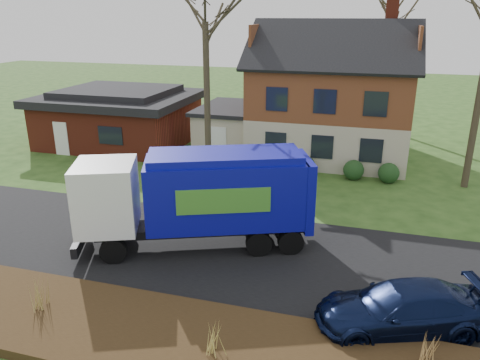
# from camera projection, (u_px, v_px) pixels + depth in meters

# --- Properties ---
(ground) EXTENTS (120.00, 120.00, 0.00)m
(ground) POSITION_uv_depth(u_px,v_px,m) (233.00, 253.00, 17.40)
(ground) COLOR #264517
(ground) RESTS_ON ground
(road) EXTENTS (80.00, 7.00, 0.02)m
(road) POSITION_uv_depth(u_px,v_px,m) (233.00, 253.00, 17.40)
(road) COLOR black
(road) RESTS_ON ground
(mulch_verge) EXTENTS (80.00, 3.50, 0.30)m
(mulch_verge) POSITION_uv_depth(u_px,v_px,m) (175.00, 340.00, 12.56)
(mulch_verge) COLOR black
(mulch_verge) RESTS_ON ground
(main_house) EXTENTS (12.95, 8.95, 9.26)m
(main_house) POSITION_uv_depth(u_px,v_px,m) (323.00, 90.00, 28.22)
(main_house) COLOR #C0B19A
(main_house) RESTS_ON ground
(ranch_house) EXTENTS (9.80, 8.20, 3.70)m
(ranch_house) POSITION_uv_depth(u_px,v_px,m) (120.00, 116.00, 31.70)
(ranch_house) COLOR maroon
(ranch_house) RESTS_ON ground
(garbage_truck) EXTENTS (8.88, 5.41, 3.71)m
(garbage_truck) POSITION_uv_depth(u_px,v_px,m) (200.00, 194.00, 17.25)
(garbage_truck) COLOR black
(garbage_truck) RESTS_ON ground
(silver_sedan) EXTENTS (4.67, 3.12, 1.46)m
(silver_sedan) POSITION_uv_depth(u_px,v_px,m) (215.00, 183.00, 22.42)
(silver_sedan) COLOR #B4B7BC
(silver_sedan) RESTS_ON ground
(navy_wagon) EXTENTS (5.17, 3.50, 1.39)m
(navy_wagon) POSITION_uv_depth(u_px,v_px,m) (401.00, 309.00, 12.96)
(navy_wagon) COLOR black
(navy_wagon) RESTS_ON ground
(grass_clump_west) EXTENTS (0.37, 0.31, 0.98)m
(grass_clump_west) POSITION_uv_depth(u_px,v_px,m) (41.00, 293.00, 13.53)
(grass_clump_west) COLOR olive
(grass_clump_west) RESTS_ON mulch_verge
(grass_clump_mid) EXTENTS (0.34, 0.28, 0.95)m
(grass_clump_mid) POSITION_uv_depth(u_px,v_px,m) (215.00, 339.00, 11.67)
(grass_clump_mid) COLOR tan
(grass_clump_mid) RESTS_ON mulch_verge
(grass_clump_east) EXTENTS (0.35, 0.29, 0.87)m
(grass_clump_east) POSITION_uv_depth(u_px,v_px,m) (428.00, 350.00, 11.33)
(grass_clump_east) COLOR #AB834B
(grass_clump_east) RESTS_ON mulch_verge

